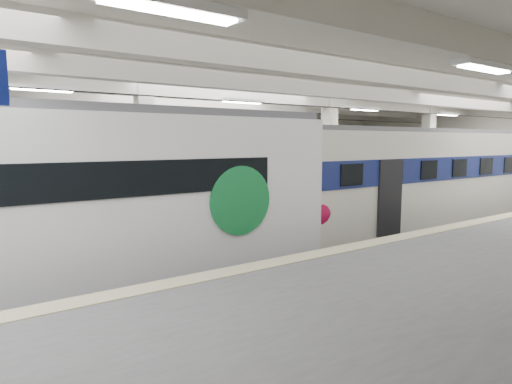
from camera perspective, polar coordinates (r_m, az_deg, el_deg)
station_hall at (r=11.48m, az=8.41°, el=4.90°), size 36.00×24.00×5.75m
modern_emu at (r=10.75m, az=-16.32°, el=-1.21°), size 13.61×2.81×4.40m
older_rer at (r=17.58m, az=19.96°, el=1.60°), size 12.22×2.70×4.09m
far_train at (r=15.99m, az=-23.26°, el=1.28°), size 13.54×3.37×4.31m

